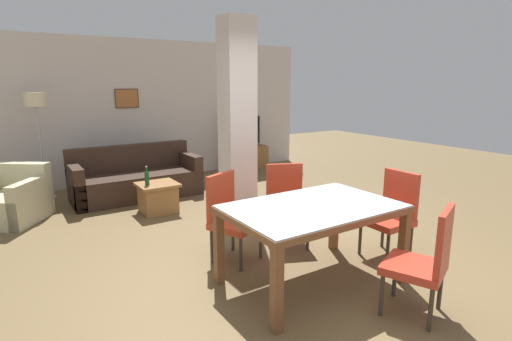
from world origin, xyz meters
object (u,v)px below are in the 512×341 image
at_px(floor_lamp, 36,110).
at_px(dining_chair_far_left, 230,214).
at_px(dining_chair_near_right, 425,259).
at_px(tv_screen, 246,132).
at_px(armchair, 11,202).
at_px(tv_stand, 246,158).
at_px(dining_chair_far_right, 286,202).
at_px(sofa, 136,180).
at_px(bottle, 147,178).
at_px(dining_chair_head_right, 392,212).
at_px(coffee_table, 158,197).
at_px(dining_table, 312,221).

bearing_deg(floor_lamp, dining_chair_far_left, -68.64).
bearing_deg(dining_chair_near_right, dining_chair_far_left, 90.63).
bearing_deg(dining_chair_far_left, dining_chair_near_right, 89.34).
distance_m(dining_chair_far_left, tv_screen, 4.68).
relative_size(armchair, tv_stand, 1.22).
distance_m(dining_chair_far_right, sofa, 3.11).
xyz_separation_m(bottle, floor_lamp, (-1.18, 1.73, 0.92)).
relative_size(dining_chair_far_right, floor_lamp, 0.54).
xyz_separation_m(dining_chair_far_left, dining_chair_far_right, (0.79, 0.03, 0.00)).
xyz_separation_m(dining_chair_head_right, sofa, (-1.70, 3.88, -0.22)).
bearing_deg(coffee_table, armchair, 158.27).
height_order(dining_chair_far_left, dining_chair_far_right, same).
bearing_deg(tv_stand, dining_chair_far_left, -123.59).
bearing_deg(tv_stand, floor_lamp, -177.35).
xyz_separation_m(sofa, bottle, (-0.13, -1.02, 0.26)).
height_order(armchair, coffee_table, armchair).
height_order(coffee_table, floor_lamp, floor_lamp).
distance_m(dining_chair_near_right, coffee_table, 3.94).
height_order(bottle, floor_lamp, floor_lamp).
height_order(dining_table, dining_chair_head_right, dining_chair_head_right).
xyz_separation_m(armchair, bottle, (1.70, -0.77, 0.27)).
height_order(dining_table, dining_chair_far_right, dining_chair_far_right).
distance_m(armchair, tv_stand, 4.70).
bearing_deg(dining_chair_near_right, bottle, 82.93).
xyz_separation_m(dining_chair_head_right, dining_chair_far_right, (-0.76, 0.92, 0.00)).
height_order(dining_table, tv_screen, tv_screen).
distance_m(dining_chair_head_right, tv_screen, 4.90).
bearing_deg(floor_lamp, sofa, -28.70).
height_order(dining_chair_far_right, tv_screen, tv_screen).
bearing_deg(dining_chair_near_right, floor_lamp, 89.34).
bearing_deg(dining_chair_far_right, floor_lamp, -35.50).
relative_size(dining_chair_far_right, bottle, 3.37).
height_order(sofa, bottle, sofa).
xyz_separation_m(dining_table, armchair, (-2.36, 3.62, -0.35)).
relative_size(dining_table, armchair, 1.38).
bearing_deg(tv_screen, dining_chair_far_left, 38.66).
height_order(dining_chair_far_right, tv_stand, dining_chair_far_right).
xyz_separation_m(armchair, coffee_table, (1.85, -0.74, -0.05)).
distance_m(dining_table, dining_chair_far_left, 0.98).
height_order(dining_chair_near_right, armchair, dining_chair_near_right).
bearing_deg(tv_stand, sofa, -161.75).
bearing_deg(dining_chair_far_right, tv_screen, -91.79).
distance_m(coffee_table, tv_stand, 3.30).
bearing_deg(tv_stand, coffee_table, -144.94).
height_order(armchair, tv_screen, tv_screen).
height_order(dining_table, dining_chair_far_left, dining_chair_far_left).
distance_m(tv_screen, floor_lamp, 4.09).
distance_m(dining_chair_head_right, tv_stand, 4.89).
bearing_deg(tv_screen, sofa, 0.50).
height_order(bottle, tv_stand, bottle).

